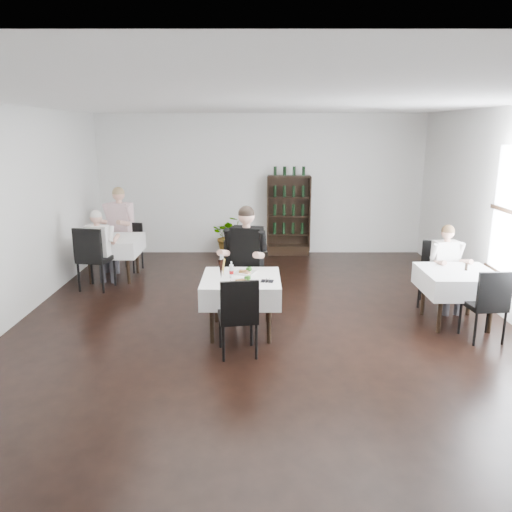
{
  "coord_description": "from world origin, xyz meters",
  "views": [
    {
      "loc": [
        -0.1,
        -6.31,
        2.67
      ],
      "look_at": [
        -0.1,
        0.2,
        1.01
      ],
      "focal_mm": 35.0,
      "sensor_mm": 36.0,
      "label": 1
    }
  ],
  "objects": [
    {
      "name": "wine_shelf",
      "position": [
        0.6,
        4.31,
        0.85
      ],
      "size": [
        0.9,
        0.28,
        1.75
      ],
      "color": "black",
      "rests_on": "ground"
    },
    {
      "name": "plate_near",
      "position": [
        -0.26,
        -0.24,
        0.79
      ],
      "size": [
        0.35,
        0.35,
        0.08
      ],
      "color": "white",
      "rests_on": "main_table"
    },
    {
      "name": "plate_far",
      "position": [
        -0.24,
        0.19,
        0.79
      ],
      "size": [
        0.32,
        0.32,
        0.08
      ],
      "color": "white",
      "rests_on": "main_table"
    },
    {
      "name": "pilsner_lager",
      "position": [
        -0.54,
        0.09,
        0.89
      ],
      "size": [
        0.07,
        0.07,
        0.28
      ],
      "color": "gold",
      "rests_on": "main_table"
    },
    {
      "name": "coke_bottle",
      "position": [
        -0.43,
        -0.02,
        0.86
      ],
      "size": [
        0.06,
        0.06,
        0.22
      ],
      "color": "silver",
      "rests_on": "main_table"
    },
    {
      "name": "main_table",
      "position": [
        -0.3,
        0.0,
        0.62
      ],
      "size": [
        1.03,
        1.03,
        0.77
      ],
      "color": "black",
      "rests_on": "ground"
    },
    {
      "name": "right_table",
      "position": [
        2.7,
        0.3,
        0.62
      ],
      "size": [
        0.98,
        0.98,
        0.77
      ],
      "color": "black",
      "rests_on": "ground"
    },
    {
      "name": "diner_main",
      "position": [
        -0.26,
        0.65,
        0.94
      ],
      "size": [
        0.67,
        0.71,
        1.62
      ],
      "color": "#3B3B42",
      "rests_on": "ground"
    },
    {
      "name": "napkin_cutlery",
      "position": [
        0.04,
        -0.18,
        0.78
      ],
      "size": [
        0.18,
        0.18,
        0.02
      ],
      "color": "black",
      "rests_on": "main_table"
    },
    {
      "name": "diner_right_far",
      "position": [
        2.76,
        0.88,
        0.75
      ],
      "size": [
        0.52,
        0.54,
        1.3
      ],
      "color": "#3B3B42",
      "rests_on": "ground"
    },
    {
      "name": "left_table",
      "position": [
        -2.7,
        2.5,
        0.62
      ],
      "size": [
        0.98,
        0.98,
        0.77
      ],
      "color": "black",
      "rests_on": "ground"
    },
    {
      "name": "left_chair_near",
      "position": [
        -2.85,
        1.8,
        0.63
      ],
      "size": [
        0.58,
        0.59,
        1.1
      ],
      "color": "black",
      "rests_on": "ground"
    },
    {
      "name": "right_chair_far",
      "position": [
        2.68,
        1.12,
        0.56
      ],
      "size": [
        0.59,
        0.59,
        0.98
      ],
      "color": "black",
      "rests_on": "ground"
    },
    {
      "name": "potted_tree",
      "position": [
        -0.64,
        4.17,
        0.45
      ],
      "size": [
        0.93,
        0.85,
        0.9
      ],
      "primitive_type": "imported",
      "rotation": [
        0.0,
        0.0,
        0.19
      ],
      "color": "#25541C",
      "rests_on": "ground"
    },
    {
      "name": "main_chair_near",
      "position": [
        -0.31,
        -0.75,
        0.56
      ],
      "size": [
        0.52,
        0.52,
        0.99
      ],
      "color": "black",
      "rests_on": "ground"
    },
    {
      "name": "right_chair_near",
      "position": [
        2.84,
        -0.32,
        0.56
      ],
      "size": [
        0.48,
        0.49,
        0.97
      ],
      "color": "black",
      "rests_on": "ground"
    },
    {
      "name": "diner_left_far",
      "position": [
        -2.77,
        3.15,
        0.93
      ],
      "size": [
        0.69,
        0.73,
        1.6
      ],
      "color": "#3B3B42",
      "rests_on": "ground"
    },
    {
      "name": "left_chair_far",
      "position": [
        -2.54,
        3.12,
        0.52
      ],
      "size": [
        0.51,
        0.51,
        0.91
      ],
      "color": "black",
      "rests_on": "ground"
    },
    {
      "name": "pepper_mill",
      "position": [
        2.81,
        0.34,
        0.82
      ],
      "size": [
        0.04,
        0.04,
        0.09
      ],
      "primitive_type": "cylinder",
      "rotation": [
        0.0,
        0.0,
        -0.09
      ],
      "color": "black",
      "rests_on": "right_table"
    },
    {
      "name": "pilsner_dark",
      "position": [
        -0.56,
        -0.04,
        0.9
      ],
      "size": [
        0.08,
        0.08,
        0.32
      ],
      "color": "black",
      "rests_on": "main_table"
    },
    {
      "name": "room_shell",
      "position": [
        0.0,
        0.0,
        1.5
      ],
      "size": [
        9.0,
        9.0,
        9.0
      ],
      "color": "black",
      "rests_on": "ground"
    },
    {
      "name": "main_chair_far",
      "position": [
        -0.35,
        0.69,
        0.61
      ],
      "size": [
        0.54,
        0.54,
        1.07
      ],
      "color": "black",
      "rests_on": "ground"
    },
    {
      "name": "diner_left_near",
      "position": [
        -2.77,
        1.98,
        0.79
      ],
      "size": [
        0.53,
        0.54,
        1.37
      ],
      "color": "#3B3B42",
      "rests_on": "ground"
    }
  ]
}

